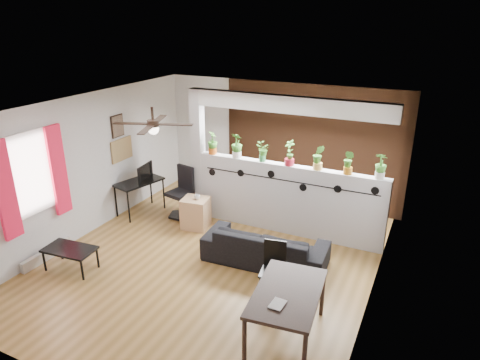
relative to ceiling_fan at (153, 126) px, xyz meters
The scene contains 28 objects.
room_shell 1.33m from the ceiling_fan, 20.56° to the left, with size 6.30×7.10×2.90m.
partition_wall 2.91m from the ceiling_fan, 48.37° to the left, with size 3.60×0.18×1.35m, color #BCBCC1.
ceiling_header 2.41m from the ceiling_fan, 48.37° to the left, with size 3.60×0.18×0.30m, color white.
pier_column 2.09m from the ceiling_fan, 99.77° to the left, with size 0.22×0.20×2.60m, color #BCBCC1.
brick_panel 3.78m from the ceiling_fan, 63.93° to the left, with size 3.90×0.05×2.60m, color #9F552E.
vine_decal 2.64m from the ceiling_fan, 46.80° to the left, with size 3.31×0.01×0.30m.
window_assembly 2.13m from the ceiling_fan, 152.87° to the right, with size 0.09×1.30×1.55m.
baseboard_heater 2.96m from the ceiling_fan, 152.65° to the right, with size 0.08×1.00×0.18m, color silver.
corkboard 2.38m from the ceiling_fan, 144.85° to the left, with size 0.03×0.60×0.45m, color olive.
framed_art 2.19m from the ceiling_fan, 145.97° to the left, with size 0.03×0.34×0.44m.
ceiling_fan is the anchor object (origin of this frame).
potted_plant_0 1.94m from the ceiling_fan, 89.36° to the left, with size 0.27×0.29×0.44m.
potted_plant_1 2.01m from the ceiling_fan, 73.11° to the left, with size 0.28×0.24×0.47m.
potted_plant_2 2.23m from the ceiling_fan, 59.19° to the left, with size 0.22×0.20×0.36m.
potted_plant_3 2.51m from the ceiling_fan, 48.37° to the left, with size 0.31×0.28×0.47m.
potted_plant_4 2.88m from the ceiling_fan, 40.24° to the left, with size 0.26×0.23×0.45m.
potted_plant_5 3.29m from the ceiling_fan, 34.15° to the left, with size 0.27×0.25×0.42m.
potted_plant_6 3.73m from the ceiling_fan, 29.51° to the left, with size 0.24×0.19×0.44m.
sofa 2.68m from the ceiling_fan, 20.91° to the left, with size 1.95×0.77×0.57m, color black.
cube_shelf 2.35m from the ceiling_fan, 92.97° to the left, with size 0.49×0.44×0.60m, color tan.
cup 2.06m from the ceiling_fan, 90.61° to the left, with size 0.11×0.11×0.09m, color gray.
computer_desk 2.57m from the ceiling_fan, 138.22° to the left, with size 0.75×1.07×0.71m.
monitor 2.55m from the ceiling_fan, 135.09° to the left, with size 0.05×0.31×0.18m, color black.
office_chair 2.46m from the ceiling_fan, 110.38° to the left, with size 0.54×0.54×1.04m.
dining_table 3.22m from the ceiling_fan, 20.23° to the right, with size 0.92×1.37×0.71m.
book 3.20m from the ceiling_fan, 26.78° to the right, with size 0.16×0.22×0.02m, color gray.
folding_chair 2.76m from the ceiling_fan, ahead, with size 0.40×0.40×0.86m.
coffee_table 2.46m from the ceiling_fan, 140.09° to the right, with size 0.86×0.53×0.39m.
Camera 1 is at (3.14, -5.49, 3.89)m, focal length 32.00 mm.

